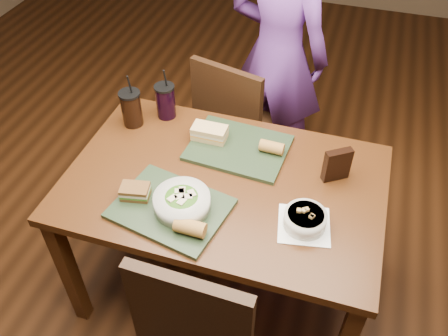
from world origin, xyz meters
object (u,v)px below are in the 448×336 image
Objects in this scene: cup_berry at (166,101)px; sandwich_far at (209,133)px; soup_bowl at (305,219)px; chair_far at (231,124)px; diner at (278,55)px; chip_bag at (337,165)px; dining_table at (224,195)px; tray_near at (171,208)px; salad_bowl at (182,201)px; tray_far at (238,148)px; baguette_far at (272,147)px; sandwich_near at (135,191)px; baguette_near at (190,227)px; cup_cola at (131,108)px.

sandwich_far is at bearing -24.66° from cup_berry.
cup_berry is (-0.75, 0.47, 0.05)m from soup_bowl.
diner is (0.17, 0.33, 0.27)m from chair_far.
diner is 10.77× the size of chip_bag.
tray_near reaches higher than dining_table.
dining_table is at bearing -58.06° from sandwich_far.
salad_bowl reaches higher than dining_table.
tray_near is 0.45m from tray_far.
baguette_far reaches higher than dining_table.
tray_near is at bearing -171.28° from soup_bowl.
cup_berry is at bearing 99.82° from sandwich_near.
tray_far reaches higher than dining_table.
baguette_near is at bearing -38.90° from tray_near.
chair_far reaches higher than soup_bowl.
tray_near is at bearing -168.66° from salad_bowl.
salad_bowl is 0.61m from cup_cola.
sandwich_far is at bearing 88.55° from tray_near.
baguette_far is 0.41× the size of cup_berry.
soup_bowl is 0.89m from cup_berry.
baguette_near is 0.79× the size of chip_bag.
diner is at bearing 88.62° from baguette_near.
tray_far is 0.44m from chip_bag.
tray_near and tray_far have the same top height.
tray_near is 4.01× the size of baguette_far.
sandwich_near is (-0.66, -0.07, 0.01)m from soup_bowl.
sandwich_far is at bearing 69.07° from sandwich_near.
chair_far is 1.02m from baguette_near.
chair_far is at bearing 110.25° from tray_far.
cup_berry is at bearing 147.67° from soup_bowl.
cup_cola is (-0.49, 0.54, 0.04)m from baguette_near.
chip_bag is (0.53, 0.36, 0.02)m from salad_bowl.
tray_far is 1.94× the size of salad_bowl.
soup_bowl is 1.53× the size of chip_bag.
baguette_far is at bearing -13.06° from cup_berry.
cup_berry is (-0.36, 0.65, 0.04)m from baguette_near.
dining_table is 8.90× the size of chip_bag.
sandwich_near and baguette_far have the same top height.
dining_table is 8.51× the size of sandwich_far.
baguette_near is (0.11, -0.53, -0.00)m from sandwich_far.
dining_table is 10.64× the size of sandwich_near.
baguette_far is (0.31, -0.45, 0.28)m from chair_far.
baguette_near reaches higher than tray_near.
cup_cola is at bearing 116.54° from sandwich_near.
tray_far is at bearing 89.32° from dining_table.
salad_bowl is at bearing 124.53° from baguette_near.
baguette_near is at bearing -169.46° from chip_bag.
dining_table is 12.41× the size of baguette_far.
cup_cola is 0.95m from chip_bag.
soup_bowl reaches higher than sandwich_near.
dining_table is at bearing -125.16° from baguette_far.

